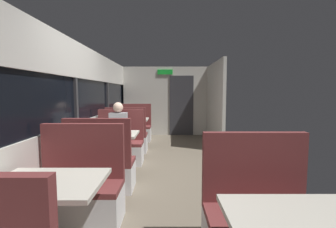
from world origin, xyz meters
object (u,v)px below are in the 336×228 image
Objects in this scene: dining_table_mid_window at (112,139)px; dining_table_far_window at (132,122)px; bench_front_aisle_facing_entry at (259,223)px; bench_far_window_facing_entry at (135,130)px; bench_mid_window_facing_entry at (120,147)px; bench_far_window_facing_end at (127,139)px; bench_mid_window_facing_end at (102,169)px; dining_table_near_window at (47,193)px; bench_near_window_facing_entry at (80,194)px; coffee_cup_primary at (104,131)px; seated_passenger at (119,138)px.

dining_table_mid_window and dining_table_far_window have the same top height.
dining_table_mid_window is 2.85m from bench_front_aisle_facing_entry.
bench_mid_window_facing_entry is at bearing -90.00° from bench_far_window_facing_entry.
dining_table_mid_window is 0.82× the size of bench_far_window_facing_end.
dining_table_far_window is at bearing 90.00° from bench_mid_window_facing_end.
bench_front_aisle_facing_entry is (1.79, 0.10, -0.31)m from dining_table_near_window.
dining_table_near_window is 0.77m from bench_near_window_facing_entry.
dining_table_near_window is 1.62m from bench_mid_window_facing_end.
coffee_cup_primary reaches higher than dining_table_mid_window.
bench_front_aisle_facing_entry is (1.79, -4.48, -0.31)m from dining_table_far_window.
bench_near_window_facing_entry and bench_front_aisle_facing_entry have the same top height.
bench_mid_window_facing_end is (0.00, -0.70, -0.31)m from dining_table_mid_window.
dining_table_near_window is at bearing -90.00° from bench_mid_window_facing_end.
bench_mid_window_facing_entry is (0.00, 0.70, -0.31)m from dining_table_mid_window.
dining_table_near_window is 0.82× the size of bench_far_window_facing_entry.
bench_far_window_facing_entry is at bearing 90.00° from dining_table_mid_window.
bench_far_window_facing_end is 1.00× the size of bench_front_aisle_facing_entry.
bench_mid_window_facing_entry is at bearing 90.00° from dining_table_near_window.
bench_near_window_facing_entry is 1.00× the size of bench_front_aisle_facing_entry.
dining_table_near_window is at bearing -176.82° from bench_front_aisle_facing_entry.
seated_passenger reaches higher than bench_front_aisle_facing_entry.
seated_passenger reaches higher than bench_mid_window_facing_end.
dining_table_far_window is 4.84m from bench_front_aisle_facing_entry.
coffee_cup_primary reaches higher than dining_table_far_window.
dining_table_mid_window is 0.71× the size of seated_passenger.
bench_mid_window_facing_end is 0.85m from coffee_cup_primary.
dining_table_near_window is 3.01m from bench_mid_window_facing_entry.
bench_near_window_facing_entry is 1.62m from dining_table_mid_window.
dining_table_far_window is 2.29m from coffee_cup_primary.
bench_mid_window_facing_end is at bearing 90.00° from bench_near_window_facing_entry.
bench_far_window_facing_entry is (0.00, 2.29, 0.00)m from bench_mid_window_facing_entry.
seated_passenger is (0.00, 2.22, 0.21)m from bench_near_window_facing_entry.
bench_near_window_facing_entry is 0.87× the size of seated_passenger.
dining_table_near_window is 1.00× the size of dining_table_mid_window.
bench_far_window_facing_entry is (0.00, 4.58, 0.00)m from bench_near_window_facing_entry.
bench_far_window_facing_end reaches higher than coffee_cup_primary.
dining_table_far_window is 0.82× the size of bench_far_window_facing_entry.
bench_mid_window_facing_entry is 0.84m from coffee_cup_primary.
bench_mid_window_facing_entry is at bearing 90.00° from bench_mid_window_facing_end.
bench_near_window_facing_entry is 1.22× the size of dining_table_far_window.
dining_table_near_window is 5.29m from bench_far_window_facing_entry.
dining_table_far_window is (0.00, 2.99, 0.31)m from bench_mid_window_facing_end.
bench_front_aisle_facing_entry is (1.79, -0.60, 0.00)m from bench_near_window_facing_entry.
bench_mid_window_facing_end and bench_far_window_facing_end have the same top height.
coffee_cup_primary reaches higher than dining_table_near_window.
bench_front_aisle_facing_entry reaches higher than dining_table_mid_window.
bench_near_window_facing_entry reaches higher than dining_table_far_window.
bench_near_window_facing_entry is 1.22× the size of dining_table_mid_window.
bench_far_window_facing_entry reaches higher than coffee_cup_primary.
bench_far_window_facing_entry is at bearing 90.00° from dining_table_far_window.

